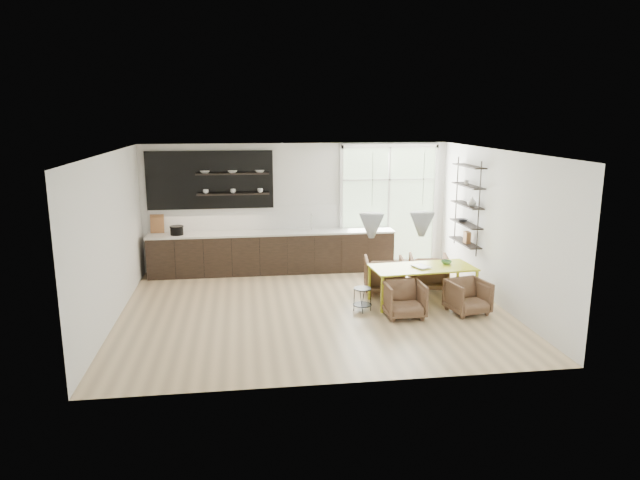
{
  "coord_description": "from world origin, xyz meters",
  "views": [
    {
      "loc": [
        -1.25,
        -9.95,
        3.54
      ],
      "look_at": [
        0.2,
        0.6,
        1.18
      ],
      "focal_mm": 32.0,
      "sensor_mm": 36.0,
      "label": 1
    }
  ],
  "objects": [
    {
      "name": "table_book",
      "position": [
        1.94,
        0.03,
        0.72
      ],
      "size": [
        0.35,
        0.4,
        0.03
      ],
      "primitive_type": "imported",
      "rotation": [
        0.0,
        0.0,
        0.37
      ],
      "color": "white",
      "rests_on": "dining_table"
    },
    {
      "name": "armchair_back_right",
      "position": [
        2.51,
        0.97,
        0.36
      ],
      "size": [
        0.92,
        0.94,
        0.72
      ],
      "primitive_type": "imported",
      "rotation": [
        0.0,
        0.0,
        2.92
      ],
      "color": "brown",
      "rests_on": "ground"
    },
    {
      "name": "right_shelving",
      "position": [
        3.36,
        1.17,
        1.65
      ],
      "size": [
        0.26,
        1.22,
        1.9
      ],
      "color": "black",
      "rests_on": "ground"
    },
    {
      "name": "dining_table",
      "position": [
        2.1,
        0.12,
        0.66
      ],
      "size": [
        2.0,
        1.02,
        0.71
      ],
      "rotation": [
        0.0,
        0.0,
        0.08
      ],
      "color": "yellow",
      "rests_on": "ground"
    },
    {
      "name": "armchair_front_left",
      "position": [
        1.55,
        -0.59,
        0.32
      ],
      "size": [
        0.69,
        0.71,
        0.64
      ],
      "primitive_type": "imported",
      "rotation": [
        0.0,
        0.0,
        0.01
      ],
      "color": "brown",
      "rests_on": "ground"
    },
    {
      "name": "armchair_front_right",
      "position": [
        2.74,
        -0.57,
        0.31
      ],
      "size": [
        0.78,
        0.8,
        0.62
      ],
      "primitive_type": "imported",
      "rotation": [
        0.0,
        0.0,
        0.21
      ],
      "color": "brown",
      "rests_on": "ground"
    },
    {
      "name": "armchair_back_left",
      "position": [
        1.55,
        0.87,
        0.36
      ],
      "size": [
        0.88,
        0.9,
        0.72
      ],
      "primitive_type": "imported",
      "rotation": [
        0.0,
        0.0,
        2.99
      ],
      "color": "brown",
      "rests_on": "ground"
    },
    {
      "name": "room",
      "position": [
        0.58,
        1.1,
        1.46
      ],
      "size": [
        7.02,
        6.01,
        2.91
      ],
      "color": "beige",
      "rests_on": "ground"
    },
    {
      "name": "wire_stool",
      "position": [
        0.88,
        -0.2,
        0.28
      ],
      "size": [
        0.35,
        0.35,
        0.44
      ],
      "rotation": [
        0.0,
        0.0,
        -0.32
      ],
      "color": "black",
      "rests_on": "ground"
    },
    {
      "name": "table_bowl",
      "position": [
        2.62,
        0.26,
        0.74
      ],
      "size": [
        0.23,
        0.23,
        0.06
      ],
      "primitive_type": "imported",
      "rotation": [
        0.0,
        0.0,
        -0.15
      ],
      "color": "#4E874D",
      "rests_on": "dining_table"
    },
    {
      "name": "kitchen_run",
      "position": [
        -0.7,
        2.69,
        0.6
      ],
      "size": [
        5.54,
        0.69,
        2.75
      ],
      "color": "black",
      "rests_on": "ground"
    }
  ]
}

